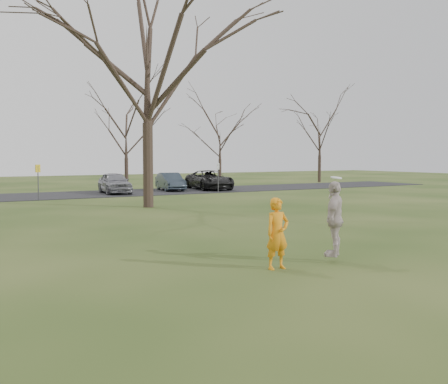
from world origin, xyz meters
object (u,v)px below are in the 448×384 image
(big_tree, at_px, (147,66))
(car_6, at_px, (210,180))
(car_4, at_px, (115,183))
(player_defender, at_px, (277,234))
(catching_play, at_px, (335,219))
(car_5, at_px, (170,182))

(big_tree, bearing_deg, car_6, 48.32)
(car_4, bearing_deg, car_6, 8.45)
(player_defender, xyz_separation_m, car_4, (4.29, 24.57, -0.05))
(player_defender, bearing_deg, big_tree, 79.34)
(big_tree, bearing_deg, catching_play, -94.51)
(player_defender, bearing_deg, car_5, 71.04)
(player_defender, distance_m, car_4, 24.95)
(player_defender, xyz_separation_m, catching_play, (1.65, -0.07, 0.25))
(player_defender, relative_size, car_6, 0.31)
(big_tree, bearing_deg, car_4, 81.41)
(car_5, height_order, big_tree, big_tree)
(car_5, height_order, catching_play, catching_play)
(car_4, relative_size, catching_play, 2.20)
(car_4, bearing_deg, player_defender, -94.34)
(car_4, relative_size, car_5, 1.08)
(player_defender, height_order, catching_play, catching_play)
(car_5, xyz_separation_m, car_6, (3.07, -0.40, 0.07))
(player_defender, distance_m, catching_play, 1.67)
(car_5, height_order, car_6, car_6)
(car_4, height_order, car_5, car_4)
(car_6, bearing_deg, car_4, -170.53)
(car_5, bearing_deg, player_defender, -100.12)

